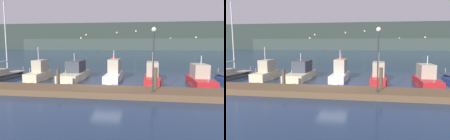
# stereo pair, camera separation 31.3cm
# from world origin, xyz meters

# --- Properties ---
(ground_plane) EXTENTS (400.00, 400.00, 0.00)m
(ground_plane) POSITION_xyz_m (0.00, 0.00, 0.00)
(ground_plane) COLOR #192D4C
(dock) EXTENTS (32.08, 2.80, 0.45)m
(dock) POSITION_xyz_m (0.00, -2.27, 0.23)
(dock) COLOR brown
(dock) RESTS_ON ground
(mooring_pile_1) EXTENTS (0.28, 0.28, 1.63)m
(mooring_pile_1) POSITION_xyz_m (-4.04, -0.62, 0.81)
(mooring_pile_1) COLOR #4C3D2D
(mooring_pile_1) RESTS_ON ground
(mooring_pile_2) EXTENTS (0.28, 0.28, 1.91)m
(mooring_pile_2) POSITION_xyz_m (4.04, -0.62, 0.95)
(mooring_pile_2) COLOR #4C3D2D
(mooring_pile_2) RESTS_ON ground
(sailboat_berth_1) EXTENTS (2.17, 7.45, 8.85)m
(sailboat_berth_1) POSITION_xyz_m (-11.89, 3.39, 0.12)
(sailboat_berth_1) COLOR #2D3338
(sailboat_berth_1) RESTS_ON ground
(motorboat_berth_2) EXTENTS (1.70, 4.56, 3.91)m
(motorboat_berth_2) POSITION_xyz_m (-7.79, 3.36, 0.41)
(motorboat_berth_2) COLOR beige
(motorboat_berth_2) RESTS_ON ground
(motorboat_berth_3) EXTENTS (2.37, 6.58, 3.22)m
(motorboat_berth_3) POSITION_xyz_m (-4.29, 4.49, 0.37)
(motorboat_berth_3) COLOR beige
(motorboat_berth_3) RESTS_ON ground
(motorboat_berth_4) EXTENTS (1.62, 5.53, 3.58)m
(motorboat_berth_4) POSITION_xyz_m (-0.01, 4.48, 0.41)
(motorboat_berth_4) COLOR white
(motorboat_berth_4) RESTS_ON ground
(motorboat_berth_5) EXTENTS (1.79, 5.04, 3.45)m
(motorboat_berth_5) POSITION_xyz_m (3.93, 3.66, 0.37)
(motorboat_berth_5) COLOR red
(motorboat_berth_5) RESTS_ON ground
(motorboat_berth_6) EXTENTS (1.99, 5.34, 3.25)m
(motorboat_berth_6) POSITION_xyz_m (8.27, 2.90, 0.32)
(motorboat_berth_6) COLOR red
(motorboat_berth_6) RESTS_ON ground
(channel_buoy) EXTENTS (1.14, 1.14, 1.95)m
(channel_buoy) POSITION_xyz_m (-2.20, 19.56, 0.73)
(channel_buoy) COLOR red
(channel_buoy) RESTS_ON ground
(dock_lamppost) EXTENTS (0.32, 0.32, 4.42)m
(dock_lamppost) POSITION_xyz_m (3.74, -2.89, 3.37)
(dock_lamppost) COLOR #2D2D33
(dock_lamppost) RESTS_ON dock
(hillside_backdrop) EXTENTS (240.00, 23.00, 16.77)m
(hillside_backdrop) POSITION_xyz_m (0.02, 123.15, 7.73)
(hillside_backdrop) COLOR #28332D
(hillside_backdrop) RESTS_ON ground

